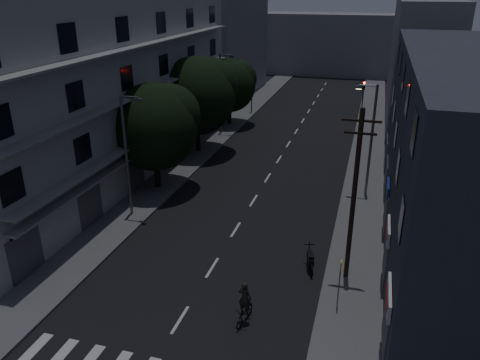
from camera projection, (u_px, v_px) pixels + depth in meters
The scene contains 21 objects.
ground at pixel (280, 157), 41.97m from camera, with size 160.00×160.00×0.00m, color black.
sidewalk_left at pixel (202, 149), 43.87m from camera, with size 3.00×90.00×0.15m, color #565659.
sidewalk_right at pixel (366, 165), 40.02m from camera, with size 3.00×90.00×0.15m, color #565659.
lane_markings at pixel (292, 137), 47.52m from camera, with size 0.15×60.50×0.01m.
building_left at pixel (113, 87), 36.15m from camera, with size 7.00×36.00×14.00m.
building_right at pixel (448, 150), 27.03m from camera, with size 6.19×28.00×11.00m.
building_far_left at pixel (228, 37), 62.38m from camera, with size 6.00×20.00×16.00m, color slate.
building_far_right at pixel (420, 62), 51.49m from camera, with size 6.00×20.00×13.00m, color slate.
building_far_end at pixel (334, 44), 79.97m from camera, with size 24.00×8.00×10.00m, color slate.
tree_near at pixel (155, 124), 33.73m from camera, with size 6.36×6.36×7.85m.
tree_mid at pixel (197, 93), 41.31m from camera, with size 6.95×6.95×8.55m.
tree_far at pixel (230, 84), 50.24m from camera, with size 5.65×5.65×6.99m.
traffic_signal_far_right at pixel (363, 92), 53.21m from camera, with size 0.28×0.37×4.10m.
traffic_signal_far_left at pixel (252, 88), 55.39m from camera, with size 0.28×0.37×4.10m.
street_lamp_left_near at pixel (127, 150), 29.69m from camera, with size 1.51×0.25×8.00m.
street_lamp_right at pixel (370, 135), 32.66m from camera, with size 1.51×0.25×8.00m.
street_lamp_left_far at pixel (222, 90), 47.05m from camera, with size 1.51×0.25×8.00m.
utility_pole at pixel (354, 194), 22.78m from camera, with size 1.80×0.24×9.00m.
bus_stop_sign at pixel (340, 276), 21.54m from camera, with size 0.06×0.35×2.52m.
motorcycle at pixel (310, 261), 25.26m from camera, with size 0.77×2.00×1.31m.
cyclist at pixel (245, 308), 21.19m from camera, with size 0.84×1.77×2.16m.
Camera 1 is at (7.50, -13.98, 14.25)m, focal length 35.00 mm.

